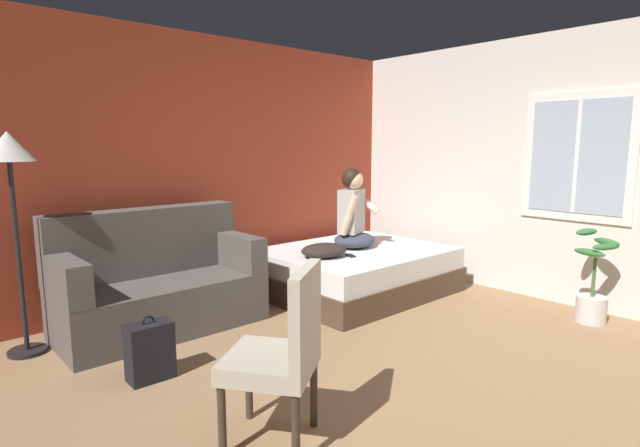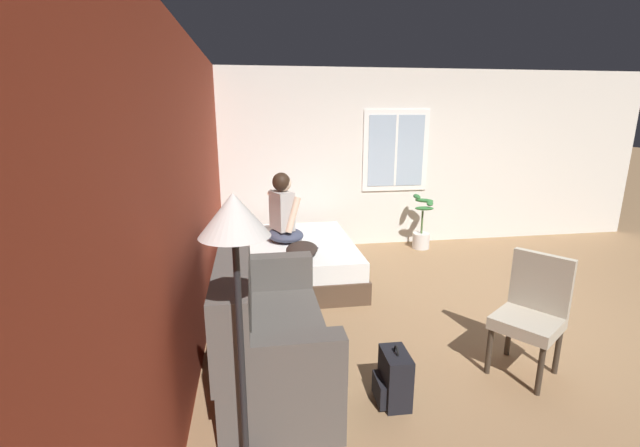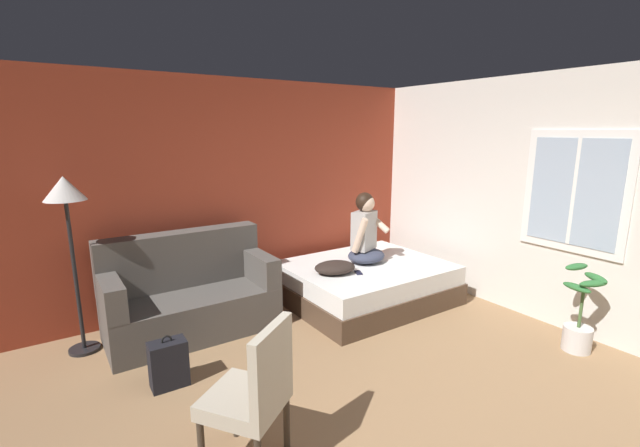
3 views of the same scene
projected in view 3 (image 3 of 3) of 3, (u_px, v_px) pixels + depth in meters
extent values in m
plane|color=#93704C|center=(414.00, 445.00, 2.91)|extent=(40.00, 40.00, 0.00)
cube|color=#993823|center=(228.00, 193.00, 5.20)|extent=(10.24, 0.16, 2.70)
cube|color=silver|center=(621.00, 210.00, 4.09)|extent=(0.16, 7.57, 2.70)
cube|color=white|center=(575.00, 192.00, 4.33)|extent=(0.02, 1.04, 1.24)
cube|color=#9EB2C6|center=(574.00, 192.00, 4.32)|extent=(0.01, 0.88, 1.08)
cube|color=white|center=(574.00, 192.00, 4.32)|extent=(0.01, 0.04, 1.08)
cube|color=#4C3828|center=(366.00, 291.00, 5.36)|extent=(1.92, 1.57, 0.26)
cube|color=white|center=(366.00, 272.00, 5.31)|extent=(1.86, 1.52, 0.22)
cube|color=#514C47|center=(193.00, 313.00, 4.48)|extent=(1.70, 0.80, 0.44)
cube|color=#514C47|center=(181.00, 259.00, 4.62)|extent=(1.70, 0.24, 0.60)
cube|color=#514C47|center=(110.00, 294.00, 3.99)|extent=(0.18, 0.80, 0.32)
cube|color=#514C47|center=(258.00, 266.00, 4.82)|extent=(0.18, 0.80, 0.32)
cylinder|color=#382D23|center=(235.00, 410.00, 2.97)|extent=(0.04, 0.04, 0.40)
cylinder|color=#382D23|center=(287.00, 423.00, 2.83)|extent=(0.04, 0.04, 0.40)
cube|color=#B2A893|center=(244.00, 400.00, 2.67)|extent=(0.64, 0.64, 0.10)
cube|color=#B2A893|center=(272.00, 364.00, 2.54)|extent=(0.41, 0.32, 0.48)
ellipsoid|color=#383D51|center=(366.00, 255.00, 5.36)|extent=(0.65, 0.61, 0.16)
cube|color=#B2ADA8|center=(364.00, 230.00, 5.32)|extent=(0.38, 0.31, 0.48)
cylinder|color=beige|center=(360.00, 236.00, 5.13)|extent=(0.16, 0.23, 0.44)
cylinder|color=beige|center=(376.00, 221.00, 5.39)|extent=(0.22, 0.38, 0.29)
sphere|color=beige|center=(366.00, 203.00, 5.23)|extent=(0.21, 0.21, 0.21)
ellipsoid|color=black|center=(365.00, 202.00, 5.24)|extent=(0.30, 0.29, 0.23)
cube|color=black|center=(169.00, 364.00, 3.55)|extent=(0.30, 0.19, 0.40)
cube|color=black|center=(166.00, 367.00, 3.66)|extent=(0.24, 0.06, 0.18)
torus|color=black|center=(167.00, 340.00, 3.50)|extent=(0.09, 0.02, 0.09)
ellipsoid|color=#2D231E|center=(335.00, 267.00, 4.93)|extent=(0.55, 0.47, 0.14)
cube|color=black|center=(359.00, 273.00, 4.95)|extent=(0.12, 0.16, 0.01)
cylinder|color=black|center=(85.00, 349.00, 4.16)|extent=(0.28, 0.28, 0.03)
cylinder|color=black|center=(75.00, 277.00, 4.00)|extent=(0.04, 0.04, 1.45)
cone|color=silver|center=(64.00, 188.00, 3.83)|extent=(0.36, 0.36, 0.22)
cylinder|color=silver|center=(577.00, 339.00, 4.15)|extent=(0.26, 0.26, 0.24)
cylinder|color=#426033|center=(581.00, 310.00, 4.09)|extent=(0.03, 0.03, 0.36)
ellipsoid|color=#2D6B33|center=(577.00, 287.00, 4.00)|extent=(0.15, 0.29, 0.06)
ellipsoid|color=#2D6B33|center=(596.00, 278.00, 4.02)|extent=(0.22, 0.29, 0.06)
ellipsoid|color=#2D6B33|center=(577.00, 267.00, 4.09)|extent=(0.29, 0.15, 0.06)
ellipsoid|color=#2D6B33|center=(593.00, 284.00, 3.93)|extent=(0.30, 0.21, 0.06)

